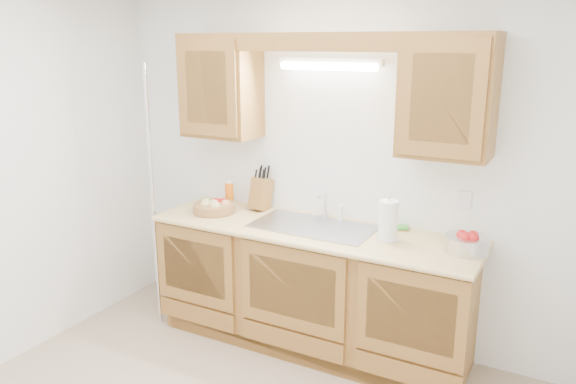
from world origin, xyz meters
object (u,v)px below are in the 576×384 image
Objects in this scene: fruit_basket at (214,207)px; apple_bowl at (467,243)px; knife_block at (261,193)px; paper_towel at (388,221)px.

apple_bowl is at bearing 1.61° from fruit_basket.
knife_block is 1.16× the size of apple_bowl.
paper_towel is 0.50m from apple_bowl.
knife_block is (0.27, 0.24, 0.08)m from fruit_basket.
knife_block reaches higher than paper_towel.
paper_towel is at bearing -6.17° from knife_block.
fruit_basket is 0.37m from knife_block.
apple_bowl is at bearing 2.85° from paper_towel.
paper_towel is 1.05× the size of apple_bowl.
knife_block is at bearing 41.80° from fruit_basket.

